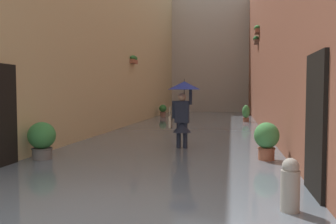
# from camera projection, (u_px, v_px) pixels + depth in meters

# --- Properties ---
(ground_plane) EXTENTS (60.00, 60.00, 0.00)m
(ground_plane) POSITION_uv_depth(u_px,v_px,m) (193.00, 129.00, 15.42)
(ground_plane) COLOR #605B56
(flood_water) EXTENTS (6.66, 29.15, 0.10)m
(flood_water) POSITION_uv_depth(u_px,v_px,m) (193.00, 127.00, 15.42)
(flood_water) COLOR slate
(flood_water) RESTS_ON ground_plane
(building_facade_left) EXTENTS (2.04, 27.15, 8.59)m
(building_facade_left) POSITION_uv_depth(u_px,v_px,m) (285.00, 28.00, 14.48)
(building_facade_left) COLOR brown
(building_facade_left) RESTS_ON ground_plane
(building_facade_right) EXTENTS (2.04, 27.15, 9.34)m
(building_facade_right) POSITION_uv_depth(u_px,v_px,m) (109.00, 25.00, 15.84)
(building_facade_right) COLOR tan
(building_facade_right) RESTS_ON ground_plane
(building_facade_far) EXTENTS (9.46, 1.80, 8.78)m
(building_facade_far) POSITION_uv_depth(u_px,v_px,m) (210.00, 57.00, 27.42)
(building_facade_far) COLOR #A89989
(building_facade_far) RESTS_ON ground_plane
(person_wading) EXTENTS (0.88, 0.88, 1.98)m
(person_wading) POSITION_uv_depth(u_px,v_px,m) (183.00, 103.00, 9.40)
(person_wading) COLOR black
(person_wading) RESTS_ON ground_plane
(potted_plant_far_left) EXTENTS (0.55, 0.55, 0.94)m
(potted_plant_far_left) POSITION_uv_depth(u_px,v_px,m) (267.00, 140.00, 7.78)
(potted_plant_far_left) COLOR #9E563D
(potted_plant_far_left) RESTS_ON ground_plane
(potted_plant_far_right) EXTENTS (0.62, 0.62, 0.94)m
(potted_plant_far_right) POSITION_uv_depth(u_px,v_px,m) (42.00, 140.00, 7.89)
(potted_plant_far_right) COLOR #66605B
(potted_plant_far_right) RESTS_ON ground_plane
(potted_plant_near_left) EXTENTS (0.38, 0.38, 0.95)m
(potted_plant_near_left) POSITION_uv_depth(u_px,v_px,m) (246.00, 114.00, 17.77)
(potted_plant_near_left) COLOR brown
(potted_plant_near_left) RESTS_ON ground_plane
(potted_plant_near_right) EXTENTS (0.45, 0.45, 0.84)m
(potted_plant_near_right) POSITION_uv_depth(u_px,v_px,m) (163.00, 111.00, 21.43)
(potted_plant_near_right) COLOR brown
(potted_plant_near_right) RESTS_ON ground_plane
(mooring_bollard) EXTENTS (0.24, 0.24, 0.79)m
(mooring_bollard) POSITION_uv_depth(u_px,v_px,m) (290.00, 189.00, 4.43)
(mooring_bollard) COLOR gray
(mooring_bollard) RESTS_ON ground_plane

